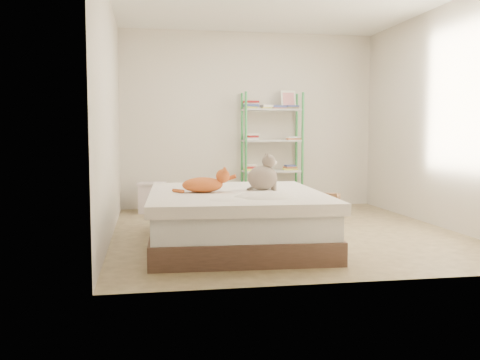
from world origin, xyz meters
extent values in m
cube|color=tan|center=(0.00, 0.00, 0.00)|extent=(3.80, 4.20, 0.01)
cube|color=beige|center=(0.00, 2.10, 1.30)|extent=(3.80, 0.01, 2.60)
cube|color=beige|center=(0.00, -2.10, 1.30)|extent=(3.80, 0.01, 2.60)
cube|color=beige|center=(-1.90, 0.00, 1.30)|extent=(0.01, 4.20, 2.60)
cube|color=beige|center=(1.90, 0.00, 1.30)|extent=(0.01, 4.20, 2.60)
cube|color=#422E24|center=(-0.66, -0.61, 0.10)|extent=(1.74, 2.13, 0.20)
cube|color=silver|center=(-0.66, -0.61, 0.32)|extent=(1.69, 2.06, 0.23)
cube|color=silver|center=(-0.66, -0.61, 0.48)|extent=(1.77, 2.17, 0.10)
cylinder|color=green|center=(-0.12, 1.72, 0.85)|extent=(0.04, 0.04, 1.70)
cylinder|color=green|center=(-0.12, 2.04, 0.85)|extent=(0.04, 0.04, 1.70)
cylinder|color=green|center=(0.72, 1.72, 0.85)|extent=(0.04, 0.04, 1.70)
cylinder|color=green|center=(0.72, 2.04, 0.85)|extent=(0.04, 0.04, 1.70)
cube|color=silver|center=(0.30, 1.88, 0.10)|extent=(0.86, 0.34, 0.02)
cube|color=silver|center=(0.30, 1.88, 0.55)|extent=(0.86, 0.34, 0.02)
cube|color=silver|center=(0.30, 1.88, 1.00)|extent=(0.86, 0.34, 0.02)
cube|color=silver|center=(0.30, 1.88, 1.45)|extent=(0.86, 0.34, 0.02)
cube|color=maroon|center=(0.00, 1.88, 0.16)|extent=(0.20, 0.16, 0.09)
cube|color=maroon|center=(0.30, 1.88, 0.16)|extent=(0.20, 0.16, 0.09)
cube|color=maroon|center=(0.60, 1.88, 0.16)|extent=(0.20, 0.16, 0.09)
cube|color=maroon|center=(0.00, 1.88, 0.61)|extent=(0.20, 0.16, 0.09)
cube|color=maroon|center=(0.60, 1.88, 0.61)|extent=(0.20, 0.16, 0.09)
cube|color=maroon|center=(0.00, 1.88, 1.06)|extent=(0.20, 0.16, 0.09)
cube|color=maroon|center=(0.60, 1.88, 1.06)|extent=(0.20, 0.16, 0.09)
cube|color=maroon|center=(0.00, 1.88, 1.51)|extent=(0.20, 0.16, 0.09)
cube|color=maroon|center=(0.20, 1.88, 1.51)|extent=(0.20, 0.16, 0.09)
cube|color=maroon|center=(0.40, 1.88, 1.51)|extent=(0.20, 0.16, 0.09)
cube|color=maroon|center=(0.60, 1.88, 1.51)|extent=(0.20, 0.16, 0.09)
cube|color=silver|center=(0.56, 1.93, 1.60)|extent=(0.22, 0.10, 0.27)
cube|color=red|center=(0.56, 1.92, 1.60)|extent=(0.17, 0.07, 0.21)
cube|color=#AA755B|center=(0.68, 0.74, 0.16)|extent=(0.58, 0.54, 0.33)
cube|color=#573095|center=(0.76, 0.57, 0.16)|extent=(0.25, 0.13, 0.07)
cube|color=#AA755B|center=(0.68, 0.58, 0.33)|extent=(0.48, 0.33, 0.10)
cube|color=silver|center=(-1.46, 1.70, 0.20)|extent=(0.38, 0.35, 0.39)
cube|color=silver|center=(-1.46, 1.70, 0.41)|extent=(0.42, 0.38, 0.03)
camera|label=1|loc=(-1.52, -5.80, 1.11)|focal=40.00mm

